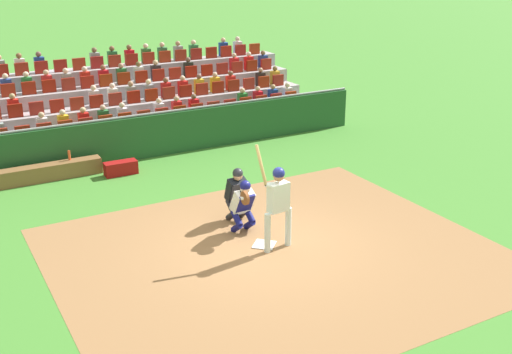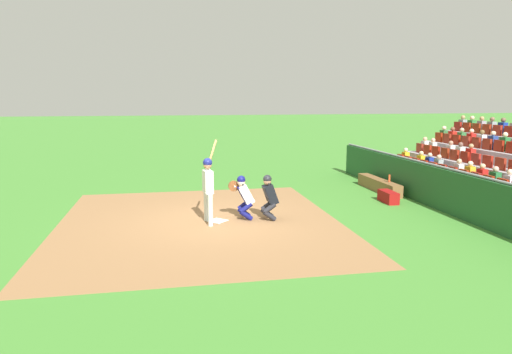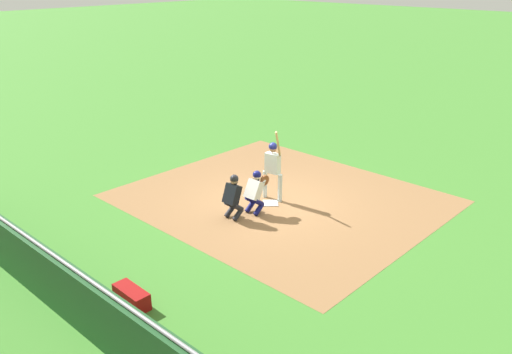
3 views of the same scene
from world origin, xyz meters
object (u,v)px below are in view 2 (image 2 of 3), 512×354
object	(u,v)px
home_plate_umpire	(269,195)
equipment_duffel_bag	(388,197)
batter_at_plate	(208,183)
catcher_crouching	(244,195)
water_bottle_on_bench	(389,178)
dugout_bench	(379,185)
home_plate_marker	(218,221)

from	to	relation	value
home_plate_umpire	equipment_duffel_bag	bearing A→B (deg)	-72.65
batter_at_plate	equipment_duffel_bag	xyz separation A→B (m)	(1.39, -6.03, -0.94)
catcher_crouching	equipment_duffel_bag	bearing A→B (deg)	-77.10
water_bottle_on_bench	equipment_duffel_bag	xyz separation A→B (m)	(-1.22, 0.65, -0.39)
dugout_bench	home_plate_marker	bearing A→B (deg)	115.86
equipment_duffel_bag	water_bottle_on_bench	bearing A→B (deg)	-26.42
batter_at_plate	equipment_duffel_bag	world-z (taller)	batter_at_plate
batter_at_plate	water_bottle_on_bench	size ratio (longest dim) A/B	8.50
equipment_duffel_bag	dugout_bench	bearing A→B (deg)	-15.55
catcher_crouching	home_plate_umpire	xyz separation A→B (m)	(-0.20, -0.68, -0.00)
catcher_crouching	dugout_bench	bearing A→B (deg)	-61.89
water_bottle_on_bench	equipment_duffel_bag	size ratio (longest dim) A/B	0.30
catcher_crouching	home_plate_marker	bearing A→B (deg)	96.72
home_plate_marker	equipment_duffel_bag	distance (m)	5.90
batter_at_plate	home_plate_umpire	bearing A→B (deg)	-88.60
dugout_bench	equipment_duffel_bag	size ratio (longest dim) A/B	3.15
home_plate_marker	dugout_bench	xyz separation A→B (m)	(3.07, -6.33, 0.20)
batter_at_plate	home_plate_umpire	size ratio (longest dim) A/B	1.74
home_plate_marker	dugout_bench	world-z (taller)	dugout_bench
home_plate_marker	catcher_crouching	distance (m)	1.03
catcher_crouching	water_bottle_on_bench	size ratio (longest dim) A/B	4.77
water_bottle_on_bench	catcher_crouching	bearing A→B (deg)	112.69
catcher_crouching	dugout_bench	world-z (taller)	catcher_crouching
equipment_duffel_bag	home_plate_umpire	bearing A→B (deg)	108.86
catcher_crouching	dugout_bench	size ratio (longest dim) A/B	0.45
catcher_crouching	dugout_bench	xyz separation A→B (m)	(2.98, -5.57, -0.49)
catcher_crouching	batter_at_plate	bearing A→B (deg)	103.56
catcher_crouching	equipment_duffel_bag	distance (m)	5.17
batter_at_plate	water_bottle_on_bench	distance (m)	7.19
catcher_crouching	equipment_duffel_bag	size ratio (longest dim) A/B	1.41
water_bottle_on_bench	home_plate_marker	bearing A→B (deg)	110.95
home_plate_marker	water_bottle_on_bench	bearing A→B (deg)	-69.05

